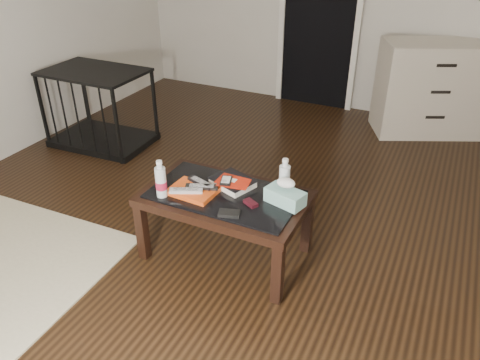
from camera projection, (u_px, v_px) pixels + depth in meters
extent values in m
plane|color=black|center=(261.00, 221.00, 3.41)|extent=(5.00, 5.00, 0.00)
cube|color=black|center=(320.00, 14.00, 4.98)|extent=(0.80, 0.05, 2.00)
cube|color=silver|center=(282.00, 11.00, 5.11)|extent=(0.06, 0.04, 2.04)
cube|color=silver|center=(359.00, 18.00, 4.80)|extent=(0.06, 0.04, 2.04)
cube|color=black|center=(142.00, 232.00, 2.96)|extent=(0.06, 0.06, 0.40)
cube|color=black|center=(278.00, 274.00, 2.61)|extent=(0.06, 0.06, 0.40)
cube|color=black|center=(185.00, 193.00, 3.36)|extent=(0.06, 0.06, 0.40)
cube|color=black|center=(307.00, 225.00, 3.02)|extent=(0.06, 0.06, 0.40)
cube|color=black|center=(225.00, 198.00, 2.88)|extent=(1.00, 0.60, 0.05)
cube|color=black|center=(225.00, 194.00, 2.86)|extent=(0.90, 0.50, 0.01)
cube|color=beige|center=(442.00, 89.00, 4.57)|extent=(1.30, 0.95, 0.90)
cylinder|color=black|center=(435.00, 117.00, 4.46)|extent=(0.18, 0.11, 0.04)
cylinder|color=black|center=(440.00, 92.00, 4.34)|extent=(0.18, 0.11, 0.04)
cylinder|color=black|center=(446.00, 65.00, 4.21)|extent=(0.18, 0.11, 0.04)
cube|color=black|center=(104.00, 139.00, 4.54)|extent=(0.93, 0.64, 0.06)
cube|color=black|center=(93.00, 72.00, 4.20)|extent=(0.93, 0.64, 0.02)
cube|color=black|center=(43.00, 111.00, 4.32)|extent=(0.03, 0.03, 0.70)
cube|color=black|center=(117.00, 127.00, 4.00)|extent=(0.03, 0.03, 0.70)
cube|color=black|center=(84.00, 93.00, 4.76)|extent=(0.03, 0.03, 0.70)
cube|color=black|center=(155.00, 106.00, 4.44)|extent=(0.03, 0.03, 0.70)
cube|color=#D14813|center=(193.00, 191.00, 2.86)|extent=(0.29, 0.23, 0.03)
cube|color=#B0B0B5|center=(186.00, 190.00, 2.81)|extent=(0.20, 0.13, 0.02)
cube|color=black|center=(202.00, 187.00, 2.85)|extent=(0.20, 0.12, 0.02)
cube|color=black|center=(201.00, 182.00, 2.89)|extent=(0.21, 0.11, 0.02)
cube|color=black|center=(233.00, 182.00, 2.93)|extent=(0.30, 0.27, 0.05)
cube|color=#B61E0C|center=(232.00, 181.00, 2.89)|extent=(0.19, 0.14, 0.01)
cube|color=black|center=(226.00, 180.00, 2.87)|extent=(0.09, 0.12, 0.02)
cube|color=black|center=(251.00, 203.00, 2.74)|extent=(0.10, 0.08, 0.02)
cube|color=black|center=(229.00, 213.00, 2.65)|extent=(0.14, 0.10, 0.02)
cylinder|color=silver|center=(161.00, 179.00, 2.78)|extent=(0.07, 0.07, 0.24)
cylinder|color=silver|center=(285.00, 177.00, 2.80)|extent=(0.07, 0.07, 0.24)
cube|color=teal|center=(285.00, 197.00, 2.74)|extent=(0.25, 0.18, 0.09)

